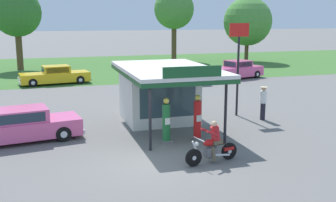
{
  "coord_description": "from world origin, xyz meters",
  "views": [
    {
      "loc": [
        -3.83,
        -13.87,
        5.28
      ],
      "look_at": [
        1.61,
        4.09,
        1.4
      ],
      "focal_mm": 43.54,
      "sensor_mm": 36.0,
      "label": 1
    }
  ],
  "objects_px": {
    "bystander_strolling_foreground": "(263,102)",
    "bystander_leaning_by_kiosk": "(133,92)",
    "roadside_pole_sign": "(238,54)",
    "featured_classic_sedan": "(17,127)",
    "gas_pump_offside": "(197,119)",
    "parked_car_back_row_centre_left": "(236,70)",
    "gas_pump_nearside": "(166,122)",
    "parked_car_back_row_right": "(55,76)",
    "motorcycle_with_rider": "(213,145)",
    "parked_car_back_row_centre_right": "(176,76)"
  },
  "relations": [
    {
      "from": "featured_classic_sedan",
      "to": "parked_car_back_row_centre_right",
      "type": "bearing_deg",
      "value": 47.91
    },
    {
      "from": "gas_pump_nearside",
      "to": "motorcycle_with_rider",
      "type": "height_order",
      "value": "gas_pump_nearside"
    },
    {
      "from": "parked_car_back_row_centre_right",
      "to": "bystander_strolling_foreground",
      "type": "height_order",
      "value": "bystander_strolling_foreground"
    },
    {
      "from": "parked_car_back_row_centre_right",
      "to": "parked_car_back_row_right",
      "type": "xyz_separation_m",
      "value": [
        -9.17,
        3.18,
        -0.05
      ]
    },
    {
      "from": "gas_pump_nearside",
      "to": "roadside_pole_sign",
      "type": "distance_m",
      "value": 6.7
    },
    {
      "from": "featured_classic_sedan",
      "to": "roadside_pole_sign",
      "type": "distance_m",
      "value": 11.64
    },
    {
      "from": "bystander_leaning_by_kiosk",
      "to": "motorcycle_with_rider",
      "type": "bearing_deg",
      "value": -86.55
    },
    {
      "from": "roadside_pole_sign",
      "to": "gas_pump_nearside",
      "type": "bearing_deg",
      "value": -144.75
    },
    {
      "from": "featured_classic_sedan",
      "to": "bystander_strolling_foreground",
      "type": "bearing_deg",
      "value": 1.6
    },
    {
      "from": "featured_classic_sedan",
      "to": "bystander_leaning_by_kiosk",
      "type": "bearing_deg",
      "value": 43.33
    },
    {
      "from": "featured_classic_sedan",
      "to": "parked_car_back_row_centre_left",
      "type": "height_order",
      "value": "parked_car_back_row_centre_left"
    },
    {
      "from": "parked_car_back_row_centre_right",
      "to": "parked_car_back_row_right",
      "type": "distance_m",
      "value": 9.71
    },
    {
      "from": "gas_pump_nearside",
      "to": "parked_car_back_row_centre_left",
      "type": "xyz_separation_m",
      "value": [
        11.21,
        16.1,
        -0.18
      ]
    },
    {
      "from": "motorcycle_with_rider",
      "to": "featured_classic_sedan",
      "type": "relative_size",
      "value": 0.38
    },
    {
      "from": "bystander_strolling_foreground",
      "to": "roadside_pole_sign",
      "type": "height_order",
      "value": "roadside_pole_sign"
    },
    {
      "from": "gas_pump_offside",
      "to": "parked_car_back_row_right",
      "type": "xyz_separation_m",
      "value": [
        -5.5,
        17.57,
        -0.26
      ]
    },
    {
      "from": "motorcycle_with_rider",
      "to": "gas_pump_offside",
      "type": "bearing_deg",
      "value": 80.35
    },
    {
      "from": "gas_pump_offside",
      "to": "bystander_leaning_by_kiosk",
      "type": "bearing_deg",
      "value": 98.11
    },
    {
      "from": "gas_pump_offside",
      "to": "roadside_pole_sign",
      "type": "bearing_deg",
      "value": 44.43
    },
    {
      "from": "featured_classic_sedan",
      "to": "parked_car_back_row_centre_left",
      "type": "relative_size",
      "value": 1.07
    },
    {
      "from": "featured_classic_sedan",
      "to": "roadside_pole_sign",
      "type": "relative_size",
      "value": 1.16
    },
    {
      "from": "bystander_leaning_by_kiosk",
      "to": "roadside_pole_sign",
      "type": "height_order",
      "value": "roadside_pole_sign"
    },
    {
      "from": "parked_car_back_row_right",
      "to": "parked_car_back_row_centre_left",
      "type": "bearing_deg",
      "value": -5.51
    },
    {
      "from": "gas_pump_offside",
      "to": "motorcycle_with_rider",
      "type": "height_order",
      "value": "gas_pump_offside"
    },
    {
      "from": "motorcycle_with_rider",
      "to": "parked_car_back_row_centre_left",
      "type": "height_order",
      "value": "motorcycle_with_rider"
    },
    {
      "from": "bystander_leaning_by_kiosk",
      "to": "gas_pump_nearside",
      "type": "bearing_deg",
      "value": -91.96
    },
    {
      "from": "parked_car_back_row_right",
      "to": "bystander_leaning_by_kiosk",
      "type": "relative_size",
      "value": 3.8
    },
    {
      "from": "parked_car_back_row_centre_right",
      "to": "motorcycle_with_rider",
      "type": "bearing_deg",
      "value": -103.55
    },
    {
      "from": "gas_pump_offside",
      "to": "bystander_leaning_by_kiosk",
      "type": "xyz_separation_m",
      "value": [
        -1.14,
        8.02,
        -0.13
      ]
    },
    {
      "from": "parked_car_back_row_centre_right",
      "to": "bystander_strolling_foreground",
      "type": "bearing_deg",
      "value": -85.91
    },
    {
      "from": "parked_car_back_row_centre_left",
      "to": "parked_car_back_row_centre_right",
      "type": "height_order",
      "value": "parked_car_back_row_centre_left"
    },
    {
      "from": "featured_classic_sedan",
      "to": "bystander_strolling_foreground",
      "type": "distance_m",
      "value": 12.09
    },
    {
      "from": "featured_classic_sedan",
      "to": "roadside_pole_sign",
      "type": "bearing_deg",
      "value": 8.21
    },
    {
      "from": "parked_car_back_row_right",
      "to": "roadside_pole_sign",
      "type": "height_order",
      "value": "roadside_pole_sign"
    },
    {
      "from": "parked_car_back_row_centre_left",
      "to": "bystander_strolling_foreground",
      "type": "distance_m",
      "value": 14.76
    },
    {
      "from": "gas_pump_nearside",
      "to": "parked_car_back_row_right",
      "type": "distance_m",
      "value": 18.04
    },
    {
      "from": "gas_pump_offside",
      "to": "parked_car_back_row_centre_right",
      "type": "height_order",
      "value": "gas_pump_offside"
    },
    {
      "from": "gas_pump_offside",
      "to": "featured_classic_sedan",
      "type": "height_order",
      "value": "gas_pump_offside"
    },
    {
      "from": "parked_car_back_row_right",
      "to": "roadside_pole_sign",
      "type": "bearing_deg",
      "value": -56.77
    },
    {
      "from": "bystander_strolling_foreground",
      "to": "bystander_leaning_by_kiosk",
      "type": "xyz_separation_m",
      "value": [
        -5.68,
        5.7,
        -0.17
      ]
    },
    {
      "from": "gas_pump_offside",
      "to": "bystander_leaning_by_kiosk",
      "type": "relative_size",
      "value": 1.33
    },
    {
      "from": "motorcycle_with_rider",
      "to": "parked_car_back_row_right",
      "type": "distance_m",
      "value": 21.04
    },
    {
      "from": "featured_classic_sedan",
      "to": "roadside_pole_sign",
      "type": "height_order",
      "value": "roadside_pole_sign"
    },
    {
      "from": "gas_pump_nearside",
      "to": "gas_pump_offside",
      "type": "distance_m",
      "value": 1.42
    },
    {
      "from": "gas_pump_offside",
      "to": "featured_classic_sedan",
      "type": "xyz_separation_m",
      "value": [
        -7.55,
        1.97,
        -0.25
      ]
    },
    {
      "from": "parked_car_back_row_centre_left",
      "to": "roadside_pole_sign",
      "type": "relative_size",
      "value": 1.08
    },
    {
      "from": "gas_pump_nearside",
      "to": "bystander_leaning_by_kiosk",
      "type": "height_order",
      "value": "gas_pump_nearside"
    },
    {
      "from": "bystander_strolling_foreground",
      "to": "roadside_pole_sign",
      "type": "distance_m",
      "value": 2.87
    },
    {
      "from": "parked_car_back_row_right",
      "to": "bystander_strolling_foreground",
      "type": "xyz_separation_m",
      "value": [
        10.04,
        -15.26,
        0.3
      ]
    },
    {
      "from": "bystander_strolling_foreground",
      "to": "gas_pump_nearside",
      "type": "bearing_deg",
      "value": -158.79
    }
  ]
}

